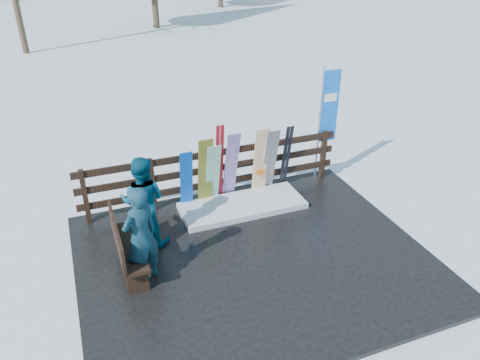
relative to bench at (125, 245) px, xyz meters
name	(u,v)px	position (x,y,z in m)	size (l,w,h in m)	color
ground	(254,261)	(2.13, -0.45, -0.60)	(700.00, 700.00, 0.00)	white
deck	(254,259)	(2.13, -0.45, -0.56)	(6.00, 5.00, 0.08)	black
fence	(214,170)	(2.13, 1.75, 0.14)	(5.60, 0.10, 1.15)	black
snow_patch	(242,205)	(2.53, 1.15, -0.46)	(2.54, 1.00, 0.12)	white
bench	(125,245)	(0.00, 0.00, 0.00)	(0.41, 1.50, 0.97)	black
snowboard_0	(186,180)	(1.47, 1.53, 0.15)	(0.25, 0.03, 1.33)	blue
snowboard_1	(213,174)	(2.03, 1.53, 0.18)	(0.29, 0.03, 1.43)	white
snowboard_2	(205,172)	(1.87, 1.53, 0.25)	(0.30, 0.03, 1.55)	yellow
snowboard_3	(231,166)	(2.42, 1.53, 0.29)	(0.27, 0.03, 1.66)	silver
snowboard_4	(269,161)	(3.29, 1.53, 0.25)	(0.29, 0.03, 1.56)	black
snowboard_5	(260,162)	(3.08, 1.53, 0.27)	(0.31, 0.03, 1.58)	white
ski_pair_a	(219,163)	(2.19, 1.60, 0.36)	(0.16, 0.26, 1.76)	#AD1521
ski_pair_b	(286,157)	(3.71, 1.60, 0.25)	(0.17, 0.29, 1.52)	black
rental_flag	(327,111)	(4.75, 1.80, 1.09)	(0.45, 0.04, 2.60)	silver
person_front	(141,236)	(0.23, -0.34, 0.35)	(0.63, 0.41, 1.73)	#185257
person_back	(143,202)	(0.46, 0.70, 0.34)	(0.83, 0.65, 1.71)	#094B65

